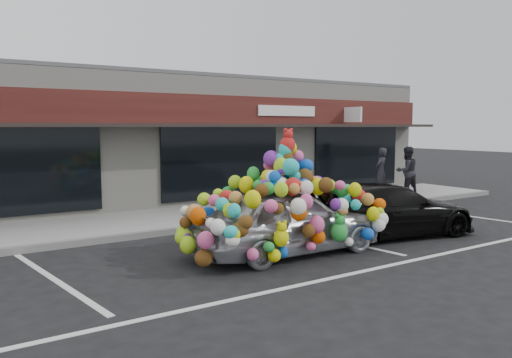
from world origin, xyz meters
TOP-DOWN VIEW (x-y plane):
  - ground at (0.00, 0.00)m, footprint 90.00×90.00m
  - shop_building at (0.00, 8.44)m, footprint 24.00×7.20m
  - sidewalk at (0.00, 4.00)m, footprint 26.00×3.00m
  - kerb at (0.00, 2.50)m, footprint 26.00×0.18m
  - parking_stripe_left at (-3.20, 0.20)m, footprint 0.73×4.37m
  - parking_stripe_mid at (2.80, 0.20)m, footprint 0.73×4.37m
  - parking_stripe_right at (8.20, 0.20)m, footprint 0.73×4.37m
  - lane_line at (2.00, -2.30)m, footprint 14.00×0.12m
  - toy_car at (1.20, -0.51)m, footprint 2.96×4.38m
  - black_sedan at (4.23, -0.49)m, footprint 2.52×4.60m
  - pedestrian_a at (8.64, 3.89)m, footprint 0.73×0.60m
  - pedestrian_b at (9.27, 3.25)m, footprint 0.97×0.82m

SIDE VIEW (x-z plane):
  - ground at x=0.00m, z-range 0.00..0.00m
  - parking_stripe_left at x=-3.20m, z-range 0.00..0.01m
  - parking_stripe_mid at x=2.80m, z-range 0.00..0.01m
  - parking_stripe_right at x=8.20m, z-range 0.00..0.01m
  - lane_line at x=2.00m, z-range 0.00..0.01m
  - sidewalk at x=0.00m, z-range 0.00..0.15m
  - kerb at x=0.00m, z-range -0.01..0.15m
  - black_sedan at x=4.23m, z-range 0.00..1.26m
  - toy_car at x=1.20m, z-range -0.41..2.13m
  - pedestrian_a at x=8.64m, z-range 0.15..1.86m
  - pedestrian_b at x=9.27m, z-range 0.15..1.91m
  - shop_building at x=0.00m, z-range 0.01..4.32m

